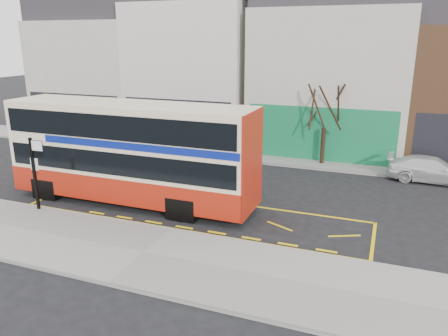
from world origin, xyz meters
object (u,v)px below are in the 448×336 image
at_px(bus_stop_post, 35,167).
at_px(car_silver, 148,144).
at_px(car_grey, 183,150).
at_px(street_tree_left, 42,79).
at_px(double_decker_bus, 132,152).
at_px(car_white, 432,170).
at_px(street_tree_right, 326,95).

distance_m(bus_stop_post, car_silver, 9.92).
bearing_deg(car_grey, bus_stop_post, 153.98).
relative_size(car_silver, street_tree_left, 0.62).
relative_size(double_decker_bus, street_tree_left, 1.84).
distance_m(car_silver, street_tree_left, 11.22).
bearing_deg(car_grey, car_white, -96.57).
height_order(car_grey, street_tree_left, street_tree_left).
bearing_deg(car_silver, car_white, -100.79).
relative_size(double_decker_bus, car_grey, 2.33).
height_order(car_silver, car_white, car_silver).
height_order(bus_stop_post, car_white, bus_stop_post).
bearing_deg(street_tree_right, car_white, -9.87).
height_order(car_grey, car_white, car_grey).
xyz_separation_m(car_silver, car_white, (15.96, 0.34, -0.00)).
bearing_deg(double_decker_bus, car_silver, 116.40).
bearing_deg(double_decker_bus, street_tree_right, 52.48).
bearing_deg(street_tree_left, street_tree_right, -4.09).
xyz_separation_m(double_decker_bus, car_white, (12.28, 7.77, -1.66)).
distance_m(car_white, street_tree_left, 26.61).
xyz_separation_m(bus_stop_post, car_grey, (2.18, 8.85, -1.18)).
relative_size(car_silver, street_tree_right, 0.63).
xyz_separation_m(car_grey, street_tree_right, (7.54, 2.26, 3.19)).
relative_size(car_grey, street_tree_right, 0.80).
relative_size(double_decker_bus, street_tree_right, 1.87).
height_order(bus_stop_post, street_tree_left, street_tree_left).
xyz_separation_m(double_decker_bus, car_grey, (-0.81, 6.47, -1.51)).
relative_size(double_decker_bus, bus_stop_post, 3.63).
bearing_deg(street_tree_right, street_tree_left, 175.91).
bearing_deg(street_tree_left, car_silver, -15.10).
height_order(car_silver, car_grey, car_grey).
xyz_separation_m(car_silver, car_grey, (2.86, -0.95, 0.15)).
xyz_separation_m(bus_stop_post, car_silver, (-0.68, 9.81, -1.32)).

